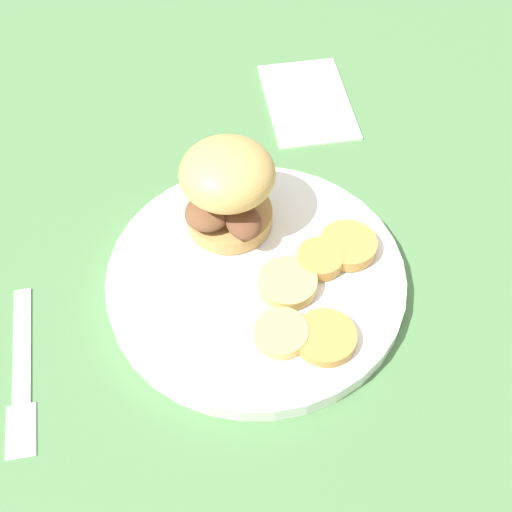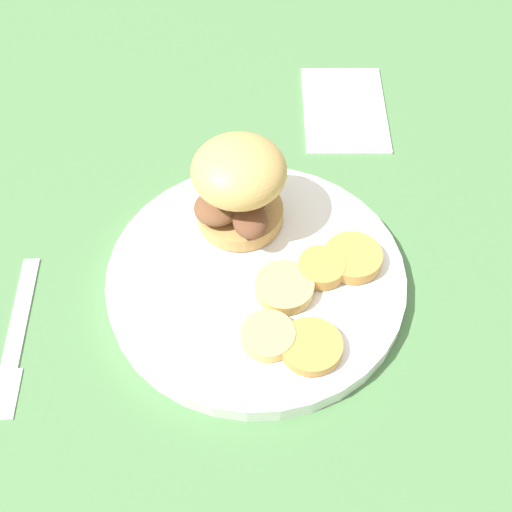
% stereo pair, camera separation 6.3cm
% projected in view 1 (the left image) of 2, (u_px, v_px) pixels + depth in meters
% --- Properties ---
extents(ground_plane, '(4.00, 4.00, 0.00)m').
position_uv_depth(ground_plane, '(256.00, 285.00, 0.66)').
color(ground_plane, '#4C7A47').
extents(dinner_plate, '(0.27, 0.27, 0.02)m').
position_uv_depth(dinner_plate, '(256.00, 278.00, 0.65)').
color(dinner_plate, white).
rests_on(dinner_plate, ground_plane).
extents(sandwich, '(0.09, 0.09, 0.09)m').
position_uv_depth(sandwich, '(228.00, 188.00, 0.64)').
color(sandwich, tan).
rests_on(sandwich, dinner_plate).
extents(potato_round_0, '(0.04, 0.04, 0.01)m').
position_uv_depth(potato_round_0, '(320.00, 259.00, 0.65)').
color(potato_round_0, '#BC8942').
rests_on(potato_round_0, dinner_plate).
extents(potato_round_1, '(0.05, 0.05, 0.01)m').
position_uv_depth(potato_round_1, '(288.00, 283.00, 0.63)').
color(potato_round_1, '#DBB766').
rests_on(potato_round_1, dinner_plate).
extents(potato_round_2, '(0.05, 0.05, 0.01)m').
position_uv_depth(potato_round_2, '(325.00, 337.00, 0.60)').
color(potato_round_2, '#BC8942').
rests_on(potato_round_2, dinner_plate).
extents(potato_round_3, '(0.05, 0.05, 0.01)m').
position_uv_depth(potato_round_3, '(349.00, 247.00, 0.66)').
color(potato_round_3, '#BC8942').
rests_on(potato_round_3, dinner_plate).
extents(potato_round_4, '(0.05, 0.05, 0.01)m').
position_uv_depth(potato_round_4, '(283.00, 332.00, 0.60)').
color(potato_round_4, '#DBB766').
rests_on(potato_round_4, dinner_plate).
extents(fork, '(0.04, 0.17, 0.00)m').
position_uv_depth(fork, '(21.00, 370.00, 0.61)').
color(fork, silver).
rests_on(fork, ground_plane).
extents(napkin, '(0.11, 0.15, 0.01)m').
position_uv_depth(napkin, '(308.00, 100.00, 0.81)').
color(napkin, white).
rests_on(napkin, ground_plane).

